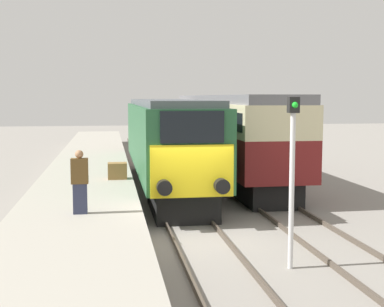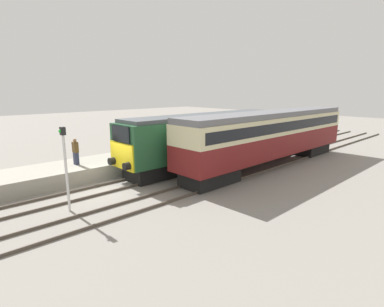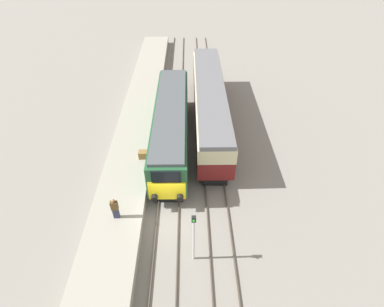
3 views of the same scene
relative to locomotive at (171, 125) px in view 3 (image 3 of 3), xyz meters
The scene contains 9 objects.
ground_plane 8.22m from the locomotive, 90.00° to the right, with size 120.00×120.00×0.00m, color gray.
platform_left 3.71m from the locomotive, behind, with size 3.50×50.00×0.93m.
rails_near_track 3.60m from the locomotive, 90.00° to the right, with size 1.51×60.00×0.14m.
rails_far_track 4.95m from the locomotive, 40.79° to the right, with size 1.50×60.00×0.14m.
locomotive is the anchor object (origin of this frame).
passenger_carriage 4.73m from the locomotive, 43.88° to the left, with size 2.75×17.39×4.04m.
person_on_platform 9.18m from the locomotive, 110.26° to the right, with size 0.44×0.26×1.66m.
signal_post 11.16m from the locomotive, 81.24° to the right, with size 0.24×0.28×3.96m.
luggage_crate 3.61m from the locomotive, 127.50° to the right, with size 0.70×0.56×0.60m.
Camera 3 is at (1.49, -12.79, 16.39)m, focal length 28.00 mm.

